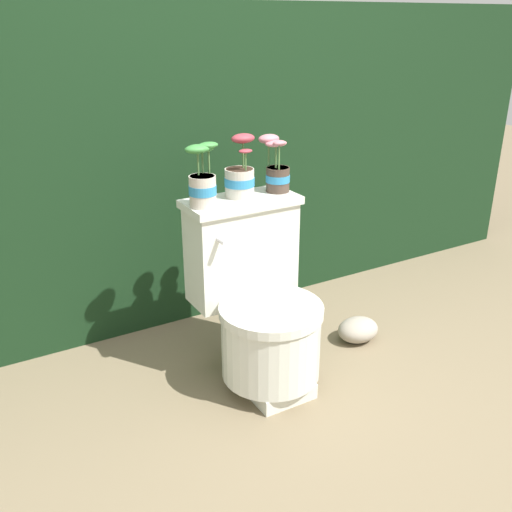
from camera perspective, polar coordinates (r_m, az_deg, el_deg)
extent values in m
plane|color=#75664C|center=(2.41, 3.07, -12.17)|extent=(12.00, 12.00, 0.00)
cube|color=black|center=(2.98, -7.76, 9.83)|extent=(4.11, 0.72, 1.45)
cube|color=silver|center=(2.35, 1.45, -12.22)|extent=(0.23, 0.33, 0.06)
cylinder|color=silver|center=(2.26, 1.49, -8.81)|extent=(0.39, 0.39, 0.26)
cylinder|color=silver|center=(2.19, 1.53, -5.45)|extent=(0.40, 0.40, 0.04)
cube|color=silver|center=(2.30, -1.45, 0.39)|extent=(0.43, 0.19, 0.39)
cube|color=silver|center=(2.23, -1.50, 5.42)|extent=(0.45, 0.22, 0.03)
cylinder|color=silver|center=(2.09, -3.46, 1.48)|extent=(0.02, 0.05, 0.02)
cylinder|color=beige|center=(2.12, -5.35, 6.46)|extent=(0.10, 0.10, 0.12)
cylinder|color=#2D84BC|center=(2.12, -5.36, 6.61)|extent=(0.10, 0.10, 0.04)
cylinder|color=#332319|center=(2.11, -5.41, 7.83)|extent=(0.09, 0.09, 0.01)
cylinder|color=#4C753D|center=(2.12, -4.74, 9.52)|extent=(0.01, 0.01, 0.10)
ellipsoid|color=#387F38|center=(2.11, -4.79, 11.00)|extent=(0.08, 0.05, 0.02)
cylinder|color=#4C753D|center=(2.14, -5.36, 9.37)|extent=(0.01, 0.01, 0.08)
ellipsoid|color=#387F38|center=(2.13, -5.41, 10.69)|extent=(0.10, 0.07, 0.03)
cylinder|color=#4C753D|center=(2.11, -5.81, 9.19)|extent=(0.01, 0.01, 0.09)
ellipsoid|color=#387F38|center=(2.09, -5.87, 10.60)|extent=(0.10, 0.07, 0.03)
cylinder|color=beige|center=(2.23, -1.66, 7.32)|extent=(0.11, 0.11, 0.11)
cylinder|color=#2D84BC|center=(2.23, -1.66, 7.46)|extent=(0.12, 0.12, 0.03)
cylinder|color=#332319|center=(2.22, -1.68, 8.56)|extent=(0.11, 0.11, 0.01)
cylinder|color=#4C753D|center=(2.19, -1.05, 9.45)|extent=(0.01, 0.01, 0.07)
ellipsoid|color=#93333D|center=(2.18, -1.06, 10.45)|extent=(0.06, 0.04, 0.02)
cylinder|color=#4C753D|center=(2.23, -1.30, 10.11)|extent=(0.01, 0.01, 0.10)
ellipsoid|color=#93333D|center=(2.21, -1.31, 11.68)|extent=(0.10, 0.07, 0.04)
cylinder|color=#47382D|center=(2.31, 2.19, 7.66)|extent=(0.09, 0.09, 0.10)
cylinder|color=#2D84BC|center=(2.31, 2.19, 7.78)|extent=(0.10, 0.10, 0.03)
cylinder|color=#332319|center=(2.30, 2.21, 8.71)|extent=(0.09, 0.09, 0.01)
cylinder|color=#4C753D|center=(2.28, 1.99, 9.90)|extent=(0.01, 0.01, 0.09)
ellipsoid|color=#B26B75|center=(2.27, 2.01, 11.18)|extent=(0.09, 0.06, 0.03)
cylinder|color=#4C753D|center=(2.30, 1.27, 10.15)|extent=(0.01, 0.01, 0.10)
ellipsoid|color=#B26B75|center=(2.29, 1.28, 11.64)|extent=(0.09, 0.06, 0.04)
cylinder|color=#4C753D|center=(2.25, 2.31, 9.84)|extent=(0.01, 0.01, 0.10)
ellipsoid|color=#B26B75|center=(2.24, 2.34, 11.21)|extent=(0.05, 0.04, 0.02)
ellipsoid|color=#9E9384|center=(2.68, 10.16, -7.26)|extent=(0.20, 0.16, 0.11)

